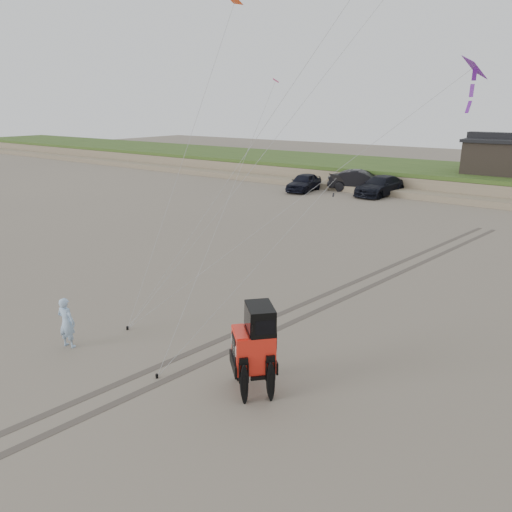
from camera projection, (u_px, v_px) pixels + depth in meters
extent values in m
plane|color=#6B6054|center=(169.00, 352.00, 15.45)|extent=(160.00, 160.00, 0.00)
cube|color=#7A6B54|center=(480.00, 182.00, 44.41)|extent=(160.00, 12.00, 1.40)
cube|color=#2D4719|center=(481.00, 172.00, 44.16)|extent=(160.00, 12.00, 0.35)
cube|color=#7A6B54|center=(459.00, 198.00, 39.55)|extent=(160.00, 3.50, 0.50)
cube|color=black|center=(506.00, 158.00, 41.82)|extent=(6.00, 5.00, 2.60)
cube|color=black|center=(508.00, 141.00, 41.40)|extent=(6.40, 5.40, 0.25)
cube|color=black|center=(509.00, 136.00, 41.29)|extent=(6.40, 1.20, 0.50)
imported|color=black|center=(304.00, 182.00, 43.72)|extent=(2.43, 4.76, 1.55)
imported|color=black|center=(361.00, 181.00, 43.67)|extent=(5.81, 3.33, 1.81)
imported|color=black|center=(380.00, 186.00, 41.63)|extent=(2.98, 5.80, 1.61)
imported|color=#98C4EC|center=(67.00, 323.00, 15.61)|extent=(0.68, 0.53, 1.65)
cube|color=#CA1953|center=(276.00, 80.00, 23.11)|extent=(0.46, 0.53, 0.24)
cube|color=black|center=(336.00, 178.00, 16.76)|extent=(0.56, 0.40, 0.26)
cube|color=#F14716|center=(235.00, 1.00, 18.73)|extent=(0.64, 0.51, 0.34)
cube|color=#5D1884|center=(474.00, 67.00, 18.87)|extent=(1.20, 1.56, 0.94)
cylinder|color=black|center=(127.00, 328.00, 16.99)|extent=(0.08, 0.08, 0.12)
cylinder|color=black|center=(157.00, 376.00, 14.00)|extent=(0.08, 0.08, 0.12)
cube|color=#4C443D|center=(337.00, 289.00, 20.68)|extent=(4.42, 29.74, 0.01)
cube|color=#4C443D|center=(355.00, 294.00, 20.22)|extent=(4.42, 29.74, 0.01)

